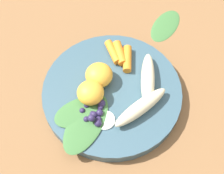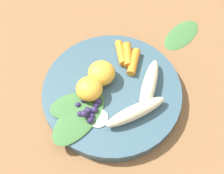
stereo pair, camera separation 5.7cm
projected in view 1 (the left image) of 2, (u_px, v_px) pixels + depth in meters
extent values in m
plane|color=brown|center=(112.00, 96.00, 0.60)|extent=(2.40, 2.40, 0.00)
cylinder|color=#385666|center=(112.00, 93.00, 0.59)|extent=(0.27, 0.27, 0.02)
ellipsoid|color=beige|center=(148.00, 79.00, 0.58)|extent=(0.11, 0.09, 0.03)
ellipsoid|color=beige|center=(142.00, 106.00, 0.55)|extent=(0.12, 0.05, 0.03)
ellipsoid|color=#F4A833|center=(91.00, 93.00, 0.56)|extent=(0.05, 0.05, 0.04)
ellipsoid|color=#F4A833|center=(99.00, 75.00, 0.58)|extent=(0.05, 0.05, 0.04)
cylinder|color=orange|center=(127.00, 59.00, 0.61)|extent=(0.06, 0.05, 0.02)
cylinder|color=orange|center=(120.00, 53.00, 0.61)|extent=(0.05, 0.05, 0.02)
cylinder|color=orange|center=(113.00, 52.00, 0.62)|extent=(0.04, 0.06, 0.02)
sphere|color=#2D234C|center=(98.00, 121.00, 0.54)|extent=(0.01, 0.01, 0.01)
sphere|color=#2D234C|center=(94.00, 115.00, 0.55)|extent=(0.01, 0.01, 0.01)
sphere|color=#2D234C|center=(100.00, 108.00, 0.56)|extent=(0.01, 0.01, 0.01)
sphere|color=#2D234C|center=(99.00, 119.00, 0.55)|extent=(0.01, 0.01, 0.01)
sphere|color=#2D234C|center=(100.00, 113.00, 0.55)|extent=(0.01, 0.01, 0.01)
sphere|color=#2D234C|center=(98.00, 123.00, 0.54)|extent=(0.01, 0.01, 0.01)
sphere|color=#2D234C|center=(101.00, 103.00, 0.56)|extent=(0.01, 0.01, 0.01)
sphere|color=#2D234C|center=(93.00, 114.00, 0.55)|extent=(0.01, 0.01, 0.01)
sphere|color=#2D234C|center=(91.00, 118.00, 0.53)|extent=(0.01, 0.01, 0.01)
sphere|color=#2D234C|center=(82.00, 111.00, 0.55)|extent=(0.01, 0.01, 0.01)
sphere|color=#2D234C|center=(86.00, 119.00, 0.55)|extent=(0.01, 0.01, 0.01)
sphere|color=#2D234C|center=(87.00, 105.00, 0.56)|extent=(0.01, 0.01, 0.01)
cylinder|color=white|center=(105.00, 120.00, 0.55)|extent=(0.04, 0.04, 0.00)
ellipsoid|color=#3D7038|center=(80.00, 112.00, 0.56)|extent=(0.11, 0.09, 0.00)
ellipsoid|color=#3D7038|center=(86.00, 123.00, 0.54)|extent=(0.14, 0.09, 0.00)
ellipsoid|color=#3D7038|center=(166.00, 25.00, 0.69)|extent=(0.11, 0.07, 0.01)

